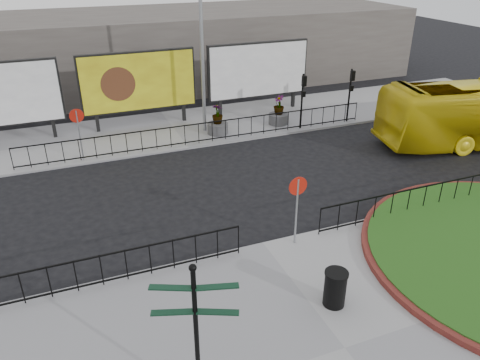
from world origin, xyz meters
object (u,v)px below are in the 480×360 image
lamp_post (202,42)px  fingerpost_sign (196,324)px  litter_bin (335,288)px  planter_c (279,114)px  planter_b (218,123)px  billboard_mid (139,82)px

lamp_post → fingerpost_sign: (-5.33, -16.12, -2.47)m
litter_bin → lamp_post: bearing=86.4°
lamp_post → planter_c: (4.17, -0.52, -4.13)m
planter_b → planter_c: size_ratio=1.00×
billboard_mid → fingerpost_sign: billboard_mid is taller
billboard_mid → lamp_post: (3.01, -1.97, 2.23)m
billboard_mid → planter_b: 4.80m
lamp_post → planter_c: 5.89m
fingerpost_sign → planter_c: fingerpost_sign is taller
lamp_post → planter_c: size_ratio=5.66×
billboard_mid → litter_bin: 16.72m
litter_bin → planter_c: planter_c is taller
lamp_post → litter_bin: bearing=-93.6°
planter_b → planter_c: 3.68m
fingerpost_sign → planter_b: (5.82, 15.41, -1.67)m
fingerpost_sign → planter_c: size_ratio=2.28×
fingerpost_sign → planter_c: bearing=82.9°
fingerpost_sign → lamp_post: bearing=95.9°
litter_bin → planter_b: bearing=84.2°
lamp_post → planter_c: bearing=-7.2°
fingerpost_sign → planter_b: bearing=93.5°
planter_b → planter_c: planter_c is taller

